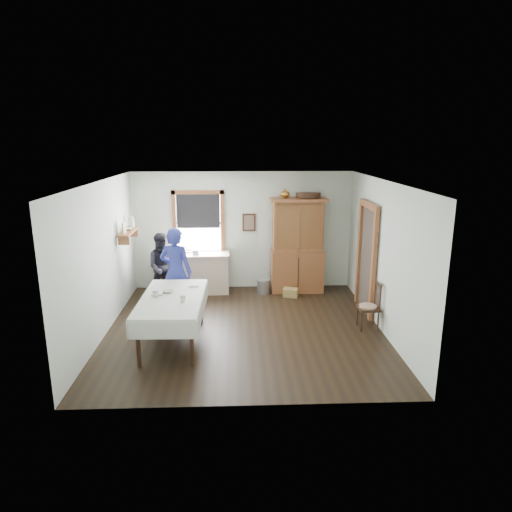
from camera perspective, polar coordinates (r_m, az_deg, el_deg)
name	(u,v)px	position (r m, az deg, el deg)	size (l,w,h in m)	color
room	(244,258)	(8.08, -1.49, -0.28)	(5.01, 5.01, 2.70)	black
window	(198,219)	(10.47, -7.21, 4.56)	(1.18, 0.07, 1.48)	white
doorway	(367,255)	(9.31, 13.73, 0.09)	(0.09, 1.14, 2.22)	#40362E
wall_shelf	(128,230)	(9.79, -15.66, 3.13)	(0.24, 1.00, 0.44)	brown
framed_picture	(249,222)	(10.44, -0.88, 4.21)	(0.30, 0.04, 0.40)	#371D13
rug_beater	(377,233)	(8.67, 14.89, 2.76)	(0.27, 0.27, 0.01)	black
work_counter	(194,273)	(10.44, -7.70, -2.11)	(1.59, 0.60, 0.91)	tan
china_hutch	(297,245)	(10.34, 5.19, 1.34)	(1.26, 0.60, 2.14)	brown
dining_table	(173,320)	(7.99, -10.34, -7.82)	(1.07, 2.03, 0.81)	silver
spindle_chair	(368,306)	(8.63, 13.87, -6.06)	(0.41, 0.41, 0.89)	#371D13
pail	(264,286)	(10.36, 0.95, -3.82)	(0.30, 0.30, 0.32)	#97989F
wicker_basket	(291,292)	(10.18, 4.35, -4.56)	(0.32, 0.23, 0.19)	#A08048
woman_blue	(176,275)	(9.04, -9.95, -2.38)	(0.60, 0.39, 1.64)	navy
figure_dark	(164,269)	(10.01, -11.45, -1.63)	(0.66, 0.52, 1.37)	black
table_cup_a	(155,294)	(7.91, -12.46, -4.69)	(0.11, 0.11, 0.09)	silver
table_cup_b	(183,299)	(7.59, -9.14, -5.32)	(0.10, 0.10, 0.10)	silver
table_bowl	(168,291)	(8.08, -10.92, -4.33)	(0.20, 0.20, 0.05)	silver
counter_book	(184,252)	(10.43, -8.95, 0.49)	(0.18, 0.24, 0.02)	brown
counter_bowl	(178,254)	(10.23, -9.70, 0.31)	(0.21, 0.21, 0.07)	silver
shelf_bowl	(128,229)	(9.80, -15.66, 3.28)	(0.22, 0.22, 0.05)	silver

